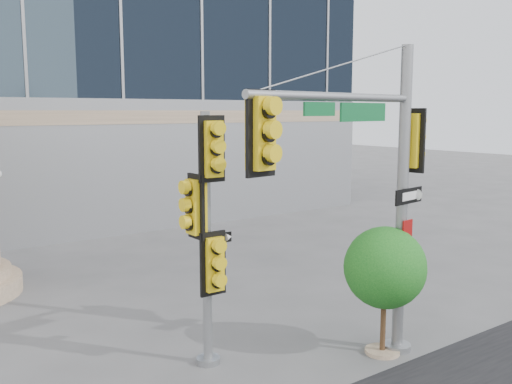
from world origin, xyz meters
TOP-DOWN VIEW (x-y plane):
  - ground at (0.00, 0.00)m, footprint 120.00×120.00m
  - main_signal_pole at (0.70, -1.62)m, footprint 5.33×1.25m
  - secondary_signal_pole at (-2.04, 0.41)m, footprint 0.93×0.70m
  - street_tree at (1.54, -1.35)m, footprint 1.88×1.84m

SIDE VIEW (x-z plane):
  - ground at x=0.00m, z-range 0.00..0.00m
  - street_tree at x=1.54m, z-range 0.46..3.40m
  - secondary_signal_pole at x=-2.04m, z-range 0.48..5.95m
  - main_signal_pole at x=0.70m, z-range 0.82..7.71m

